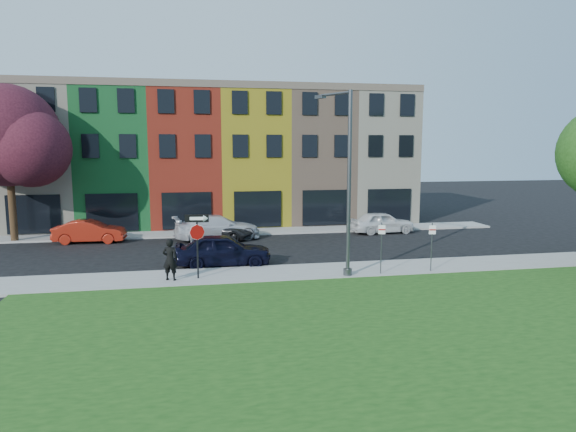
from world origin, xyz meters
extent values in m
plane|color=black|center=(0.00, 0.00, 0.00)|extent=(120.00, 120.00, 0.00)
cube|color=gray|center=(2.00, 3.00, 0.06)|extent=(40.00, 3.00, 0.12)
cube|color=gray|center=(-3.00, 15.00, 0.06)|extent=(40.00, 2.40, 0.12)
cube|color=beige|center=(-15.00, 21.20, 5.00)|extent=(5.00, 10.00, 10.00)
cube|color=#25873C|center=(-10.00, 21.20, 5.00)|extent=(5.00, 10.00, 10.00)
cube|color=red|center=(-5.00, 21.20, 5.00)|extent=(5.00, 10.00, 10.00)
cube|color=yellow|center=(0.00, 21.20, 5.00)|extent=(5.00, 10.00, 10.00)
cube|color=#93755F|center=(5.00, 21.20, 5.00)|extent=(5.00, 10.00, 10.00)
cube|color=beige|center=(10.00, 21.20, 5.00)|extent=(5.00, 10.00, 10.00)
cube|color=black|center=(-2.50, 16.14, 1.50)|extent=(30.00, 0.12, 2.60)
cylinder|color=black|center=(-4.47, 2.62, 1.52)|extent=(0.08, 0.08, 2.80)
cylinder|color=white|center=(-4.47, 2.60, 2.22)|extent=(0.72, 0.11, 0.72)
cylinder|color=#930A08|center=(-4.47, 2.58, 2.22)|extent=(0.68, 0.10, 0.68)
cube|color=black|center=(-4.47, 2.60, 2.84)|extent=(1.05, 0.16, 0.34)
cube|color=white|center=(-4.47, 2.57, 2.84)|extent=(0.66, 0.09, 0.14)
imported|color=black|center=(-5.67, 2.53, 1.05)|extent=(0.95, 0.85, 1.87)
imported|color=black|center=(-3.18, 5.34, 0.82)|extent=(2.31, 4.96, 1.64)
imported|color=#9C1F11|center=(-10.98, 13.19, 0.71)|extent=(1.94, 4.46, 1.42)
imported|color=silver|center=(-3.08, 12.69, 0.80)|extent=(3.99, 6.23, 1.60)
imported|color=black|center=(-2.99, 12.82, 0.64)|extent=(5.21, 6.00, 1.27)
imported|color=silver|center=(8.30, 13.13, 0.75)|extent=(2.43, 4.67, 1.50)
cylinder|color=#46484B|center=(2.30, 1.90, 4.29)|extent=(0.18, 0.18, 8.34)
cylinder|color=#46484B|center=(2.30, 1.90, 0.27)|extent=(0.40, 0.40, 0.30)
cylinder|color=#46484B|center=(1.88, 2.81, 8.36)|extent=(0.94, 1.87, 0.12)
cube|color=#46484B|center=(1.42, 3.81, 8.31)|extent=(0.46, 0.60, 0.16)
cylinder|color=#46484B|center=(3.90, 1.90, 1.33)|extent=(0.05, 0.05, 2.41)
cube|color=white|center=(3.90, 1.87, 2.20)|extent=(0.32, 0.09, 0.42)
cube|color=#930A08|center=(3.90, 1.85, 2.20)|extent=(0.31, 0.08, 0.06)
cylinder|color=#46484B|center=(6.43, 1.95, 1.27)|extent=(0.05, 0.05, 2.31)
cube|color=white|center=(6.43, 1.92, 2.10)|extent=(0.32, 0.08, 0.42)
cube|color=#930A08|center=(6.43, 1.90, 2.10)|extent=(0.32, 0.07, 0.06)
cylinder|color=#311F10|center=(-15.66, 14.20, 2.29)|extent=(0.44, 0.44, 4.33)
sphere|color=black|center=(-15.66, 14.20, 6.64)|extent=(6.25, 6.25, 6.25)
sphere|color=black|center=(-14.10, 13.26, 5.86)|extent=(4.69, 4.69, 4.69)
sphere|color=black|center=(-15.35, 14.82, 7.73)|extent=(3.75, 3.75, 3.75)
camera|label=1|loc=(-4.70, -20.18, 6.04)|focal=32.00mm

